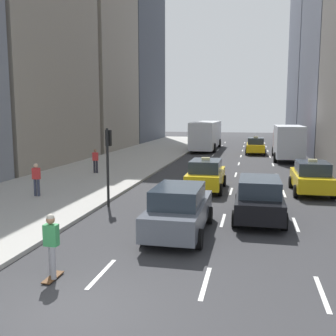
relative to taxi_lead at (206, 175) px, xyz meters
The scene contains 15 objects.
ground_plane 14.07m from the taxi_lead, 94.90° to the right, with size 160.00×160.00×0.00m, color #333335.
sidewalk_left 15.40m from the taxi_lead, 122.23° to the left, with size 8.00×66.00×0.15m, color #ADAAA3.
lane_markings 9.16m from the taxi_lead, 81.17° to the left, with size 5.72×56.00×0.01m.
building_row_left 27.92m from the taxi_lead, 127.84° to the left, with size 6.00×60.17×37.73m.
taxi_lead is the anchor object (origin of this frame).
taxi_second 5.61m from the taxi_lead, ahead, with size 2.02×4.40×1.87m.
taxi_third 20.48m from the taxi_lead, 82.14° to the left, with size 2.02×4.40×1.87m.
sedan_black_near 6.10m from the taxi_lead, 62.68° to the right, with size 2.02×4.90×1.71m.
sedan_silver_behind 8.09m from the taxi_lead, 90.00° to the right, with size 2.02×4.84×1.77m.
city_bus 24.49m from the taxi_lead, 96.60° to the left, with size 2.80×11.61×3.25m.
box_truck 16.68m from the taxi_lead, 70.36° to the left, with size 2.58×8.40×3.15m.
skateboarder 12.82m from the taxi_lead, 101.29° to the right, with size 0.36×0.80×1.75m.
pedestrian_mid_block 8.94m from the taxi_lead, 153.87° to the right, with size 0.36×0.22×1.65m.
pedestrian_far_walking 8.97m from the taxi_lead, 154.72° to the left, with size 0.36×0.22×1.65m.
traffic_light_pole 6.27m from the taxi_lead, 130.54° to the right, with size 0.24×0.42×3.60m.
Camera 1 is at (3.66, -7.45, 4.29)m, focal length 42.00 mm.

